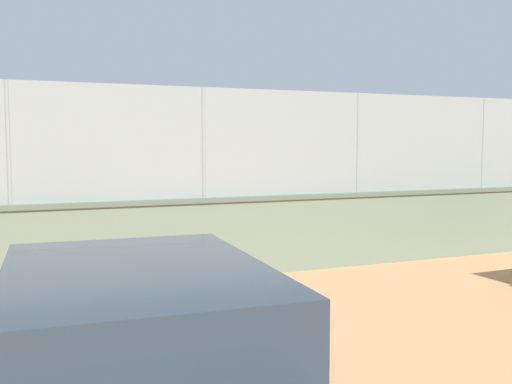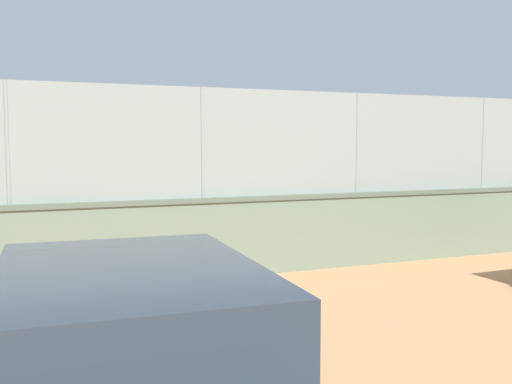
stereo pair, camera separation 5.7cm
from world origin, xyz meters
TOP-DOWN VIEW (x-y plane):
  - ground_plane at (0.00, 0.00)m, footprint 260.00×260.00m
  - perimeter_wall at (1.04, 10.24)m, footprint 30.96×0.88m
  - fence_panel_on_wall at (1.04, 10.24)m, footprint 30.41×0.62m
  - player_crossing_court at (-1.27, 5.56)m, footprint 1.22×0.72m
  - player_baseline_waiting at (5.06, 2.56)m, footprint 0.72×1.01m
  - sports_ball at (-1.03, 6.37)m, footprint 0.09×0.09m

SIDE VIEW (x-z plane):
  - ground_plane at x=0.00m, z-range 0.00..0.00m
  - sports_ball at x=-1.03m, z-range 0.00..0.09m
  - perimeter_wall at x=1.04m, z-range 0.01..1.40m
  - player_baseline_waiting at x=5.06m, z-range 0.13..1.66m
  - player_crossing_court at x=-1.27m, z-range 0.15..1.77m
  - fence_panel_on_wall at x=1.04m, z-range 1.39..3.26m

